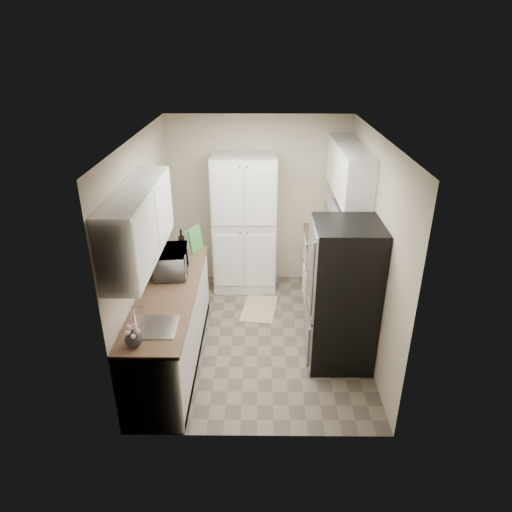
% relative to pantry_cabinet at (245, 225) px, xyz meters
% --- Properties ---
extents(ground, '(3.20, 3.20, 0.00)m').
position_rel_pantry_cabinet_xyz_m(ground, '(0.20, -1.32, -1.00)').
color(ground, '#665B4C').
rests_on(ground, ground).
extents(room_shell, '(2.64, 3.24, 2.52)m').
position_rel_pantry_cabinet_xyz_m(room_shell, '(0.18, -1.32, 0.63)').
color(room_shell, '#C3B29D').
rests_on(room_shell, ground).
extents(pantry_cabinet, '(0.90, 0.55, 2.00)m').
position_rel_pantry_cabinet_xyz_m(pantry_cabinet, '(0.00, 0.00, 0.00)').
color(pantry_cabinet, silver).
rests_on(pantry_cabinet, ground).
extents(base_cabinet_left, '(0.60, 2.30, 0.88)m').
position_rel_pantry_cabinet_xyz_m(base_cabinet_left, '(-0.79, -1.75, -0.56)').
color(base_cabinet_left, silver).
rests_on(base_cabinet_left, ground).
extents(countertop_left, '(0.63, 2.33, 0.04)m').
position_rel_pantry_cabinet_xyz_m(countertop_left, '(-0.79, -1.75, -0.10)').
color(countertop_left, brown).
rests_on(countertop_left, base_cabinet_left).
extents(base_cabinet_right, '(0.60, 0.80, 0.88)m').
position_rel_pantry_cabinet_xyz_m(base_cabinet_right, '(1.19, -0.12, -0.56)').
color(base_cabinet_right, silver).
rests_on(base_cabinet_right, ground).
extents(countertop_right, '(0.63, 0.83, 0.04)m').
position_rel_pantry_cabinet_xyz_m(countertop_right, '(1.19, -0.12, -0.10)').
color(countertop_right, brown).
rests_on(countertop_right, base_cabinet_right).
extents(electric_range, '(0.71, 0.78, 1.13)m').
position_rel_pantry_cabinet_xyz_m(electric_range, '(1.17, -0.93, -0.52)').
color(electric_range, '#B7B7BC').
rests_on(electric_range, ground).
extents(refrigerator, '(0.70, 0.72, 1.70)m').
position_rel_pantry_cabinet_xyz_m(refrigerator, '(1.14, -1.73, -0.15)').
color(refrigerator, '#B7B7BC').
rests_on(refrigerator, ground).
extents(microwave, '(0.42, 0.57, 0.30)m').
position_rel_pantry_cabinet_xyz_m(microwave, '(-0.81, -1.35, 0.07)').
color(microwave, '#B6B7BB').
rests_on(microwave, countertop_left).
extents(wine_bottle, '(0.08, 0.08, 0.31)m').
position_rel_pantry_cabinet_xyz_m(wine_bottle, '(-0.77, -0.82, 0.07)').
color(wine_bottle, black).
rests_on(wine_bottle, countertop_left).
extents(flower_vase, '(0.19, 0.19, 0.16)m').
position_rel_pantry_cabinet_xyz_m(flower_vase, '(-0.91, -2.74, 0.00)').
color(flower_vase, beige).
rests_on(flower_vase, countertop_left).
extents(cutting_board, '(0.13, 0.25, 0.33)m').
position_rel_pantry_cabinet_xyz_m(cutting_board, '(-0.61, -0.71, 0.08)').
color(cutting_board, green).
rests_on(cutting_board, countertop_left).
extents(toaster_oven, '(0.38, 0.43, 0.21)m').
position_rel_pantry_cabinet_xyz_m(toaster_oven, '(1.29, -0.04, 0.02)').
color(toaster_oven, '#ABABB0').
rests_on(toaster_oven, countertop_right).
extents(fruit_basket, '(0.25, 0.25, 0.10)m').
position_rel_pantry_cabinet_xyz_m(fruit_basket, '(1.29, -0.05, 0.18)').
color(fruit_basket, '#F3A60B').
rests_on(fruit_basket, toaster_oven).
extents(kitchen_mat, '(0.54, 0.76, 0.01)m').
position_rel_pantry_cabinet_xyz_m(kitchen_mat, '(0.22, -0.66, -0.99)').
color(kitchen_mat, '#C6AE8A').
rests_on(kitchen_mat, ground).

